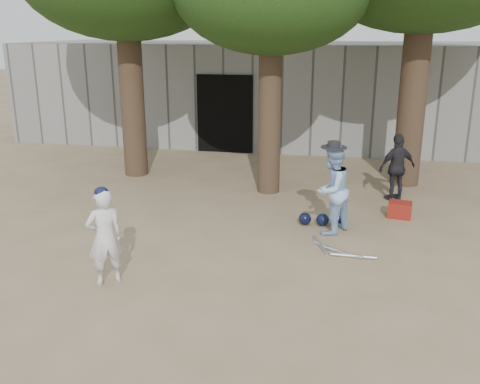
% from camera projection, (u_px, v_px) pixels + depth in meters
% --- Properties ---
extents(ground, '(70.00, 70.00, 0.00)m').
position_uv_depth(ground, '(187.00, 270.00, 7.97)').
color(ground, '#937C5E').
rests_on(ground, ground).
extents(boy_player, '(0.60, 0.57, 1.38)m').
position_uv_depth(boy_player, '(105.00, 237.00, 7.38)').
color(boy_player, silver).
rests_on(boy_player, ground).
extents(spectator_blue, '(0.90, 0.96, 1.56)m').
position_uv_depth(spectator_blue, '(332.00, 190.00, 9.20)').
color(spectator_blue, '#9CC2F1').
rests_on(spectator_blue, ground).
extents(spectator_dark, '(0.88, 0.70, 1.40)m').
position_uv_depth(spectator_dark, '(397.00, 168.00, 10.99)').
color(spectator_dark, black).
rests_on(spectator_dark, ground).
extents(red_bag, '(0.47, 0.38, 0.30)m').
position_uv_depth(red_bag, '(400.00, 210.00, 10.13)').
color(red_bag, '#A12B15').
rests_on(red_bag, ground).
extents(back_building, '(16.00, 5.24, 3.00)m').
position_uv_depth(back_building, '(278.00, 91.00, 17.20)').
color(back_building, gray).
rests_on(back_building, ground).
extents(helmet_row, '(0.87, 0.34, 0.23)m').
position_uv_depth(helmet_row, '(323.00, 219.00, 9.73)').
color(helmet_row, black).
rests_on(helmet_row, ground).
extents(bat_pile, '(1.06, 0.78, 0.06)m').
position_uv_depth(bat_pile, '(336.00, 250.00, 8.60)').
color(bat_pile, silver).
rests_on(bat_pile, ground).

